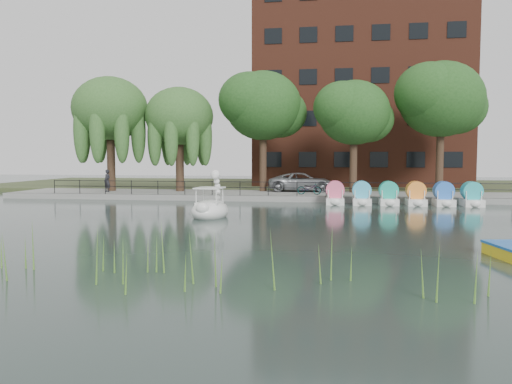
% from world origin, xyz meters
% --- Properties ---
extents(ground_plane, '(120.00, 120.00, 0.00)m').
position_xyz_m(ground_plane, '(0.00, 0.00, 0.00)').
color(ground_plane, '#313E3A').
extents(promenade, '(40.00, 6.00, 0.40)m').
position_xyz_m(promenade, '(0.00, 16.00, 0.20)').
color(promenade, gray).
rests_on(promenade, ground_plane).
extents(kerb, '(40.00, 0.25, 0.40)m').
position_xyz_m(kerb, '(0.00, 13.05, 0.20)').
color(kerb, gray).
rests_on(kerb, ground_plane).
extents(land_strip, '(60.00, 22.00, 0.36)m').
position_xyz_m(land_strip, '(0.00, 30.00, 0.18)').
color(land_strip, '#47512D').
rests_on(land_strip, ground_plane).
extents(railing, '(32.00, 0.05, 1.00)m').
position_xyz_m(railing, '(0.00, 13.25, 1.15)').
color(railing, black).
rests_on(railing, promenade).
extents(apartment_building, '(20.00, 10.07, 18.00)m').
position_xyz_m(apartment_building, '(7.00, 29.97, 9.36)').
color(apartment_building, '#4C1E16').
rests_on(apartment_building, land_strip).
extents(willow_left, '(5.88, 5.88, 9.01)m').
position_xyz_m(willow_left, '(-13.00, 16.50, 6.87)').
color(willow_left, '#473323').
rests_on(willow_left, promenade).
extents(willow_mid, '(5.32, 5.32, 8.15)m').
position_xyz_m(willow_mid, '(-7.50, 17.00, 6.25)').
color(willow_mid, '#473323').
rests_on(willow_mid, promenade).
extents(broadleaf_center, '(6.00, 6.00, 9.25)m').
position_xyz_m(broadleaf_center, '(-1.00, 18.00, 7.06)').
color(broadleaf_center, '#473323').
rests_on(broadleaf_center, promenade).
extents(broadleaf_right, '(5.40, 5.40, 8.32)m').
position_xyz_m(broadleaf_right, '(6.00, 17.50, 6.39)').
color(broadleaf_right, '#473323').
rests_on(broadleaf_right, promenade).
extents(broadleaf_far, '(6.30, 6.30, 9.71)m').
position_xyz_m(broadleaf_far, '(12.50, 18.50, 7.40)').
color(broadleaf_far, '#473323').
rests_on(broadleaf_far, promenade).
extents(minivan, '(2.91, 6.11, 1.68)m').
position_xyz_m(minivan, '(2.14, 17.95, 1.24)').
color(minivan, gray).
rests_on(minivan, promenade).
extents(bicycle, '(0.63, 1.73, 1.00)m').
position_xyz_m(bicycle, '(2.78, 14.79, 0.90)').
color(bicycle, gray).
rests_on(bicycle, promenade).
extents(pedestrian, '(0.86, 0.77, 1.98)m').
position_xyz_m(pedestrian, '(-12.73, 15.14, 1.39)').
color(pedestrian, black).
rests_on(pedestrian, promenade).
extents(swan_boat, '(1.99, 3.01, 2.41)m').
position_xyz_m(swan_boat, '(-1.83, 3.76, 0.53)').
color(swan_boat, white).
rests_on(swan_boat, ground_plane).
extents(pedal_boat_row, '(9.65, 1.70, 1.40)m').
position_xyz_m(pedal_boat_row, '(8.84, 11.80, 0.61)').
color(pedal_boat_row, white).
rests_on(pedal_boat_row, ground_plane).
extents(reed_bank, '(24.00, 2.40, 1.20)m').
position_xyz_m(reed_bank, '(2.00, -9.50, 0.60)').
color(reed_bank, '#669938').
rests_on(reed_bank, ground_plane).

